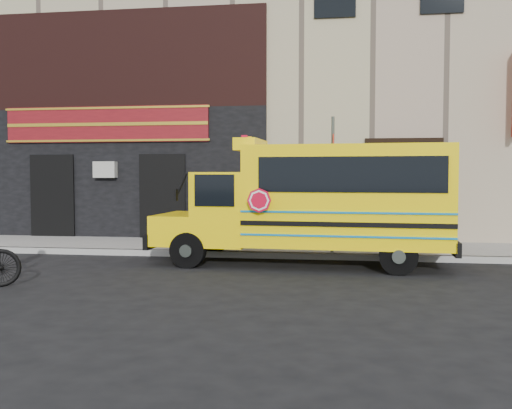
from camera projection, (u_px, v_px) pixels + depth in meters
The scene contains 6 objects.
ground at pixel (233, 276), 11.77m from camera, with size 120.00×120.00×0.00m, color black.
curb at pixel (252, 255), 14.34m from camera, with size 40.00×0.20×0.15m, color #9F9F99.
sidewalk at pixel (260, 247), 15.82m from camera, with size 40.00×3.00×0.15m, color slate.
building at pixel (282, 69), 21.79m from camera, with size 20.00×10.70×12.00m.
school_bus at pixel (318, 200), 13.11m from camera, with size 7.01×2.55×2.92m.
sign_pole at pixel (333, 181), 14.17m from camera, with size 0.08×0.31×3.53m.
Camera 1 is at (2.17, -11.49, 2.09)m, focal length 40.00 mm.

